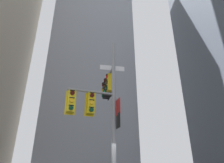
{
  "coord_description": "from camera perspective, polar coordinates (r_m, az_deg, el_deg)",
  "views": [
    {
      "loc": [
        -0.15,
        -9.16,
        1.55
      ],
      "look_at": [
        -0.08,
        -0.02,
        5.57
      ],
      "focal_mm": 31.16,
      "sensor_mm": 36.0,
      "label": 1
    }
  ],
  "objects": [
    {
      "name": "signal_pole_assembly",
      "position": [
        10.08,
        -2.48,
        -5.17
      ],
      "size": [
        2.86,
        3.17,
        7.93
      ],
      "color": "gray",
      "rests_on": "ground"
    },
    {
      "name": "building_mid_block",
      "position": [
        35.22,
        -5.17,
        2.11
      ],
      "size": [
        13.1,
        13.1,
        33.7
      ],
      "primitive_type": "cube",
      "color": "#9399A3",
      "rests_on": "ground"
    }
  ]
}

